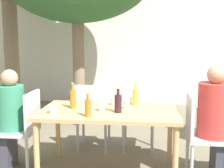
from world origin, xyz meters
name	(u,v)px	position (x,y,z in m)	size (l,w,h in m)	color
cafe_building_wall	(130,43)	(0.00, 3.85, 1.40)	(10.00, 0.08, 2.80)	silver
dining_table_front	(109,117)	(0.00, 0.00, 0.66)	(1.54, 0.91, 0.74)	tan
patio_chair_0	(24,125)	(-1.00, 0.00, 0.53)	(0.44, 0.44, 0.93)	#B2B2B7
patio_chair_1	(200,131)	(1.00, 0.00, 0.53)	(0.44, 0.44, 0.93)	#B2B2B7
patio_chair_2	(93,113)	(-0.31, 0.69, 0.53)	(0.44, 0.44, 0.93)	#B2B2B7
patio_chair_3	(138,114)	(0.31, 0.69, 0.53)	(0.44, 0.44, 0.93)	#B2B2B7
patio_chair_4	(212,105)	(1.40, 1.36, 0.53)	(0.44, 0.44, 0.93)	#B2B2B7
person_seated_0	(4,125)	(-1.25, 0.00, 0.52)	(0.56, 0.32, 1.18)	#383842
person_seated_1	(222,128)	(1.24, 0.00, 0.57)	(0.58, 0.37, 1.26)	#383842
wine_bottle_0	(118,103)	(0.11, -0.10, 0.85)	(0.08, 0.08, 0.27)	#331923
amber_bottle_1	(73,98)	(-0.42, 0.04, 0.85)	(0.07, 0.07, 0.29)	#9E661E
amber_bottle_2	(88,107)	(-0.18, -0.31, 0.84)	(0.06, 0.06, 0.25)	#9E661E
oil_cruet_3	(135,97)	(0.28, 0.29, 0.84)	(0.06, 0.06, 0.27)	gold
drinking_glass_0	(129,101)	(0.20, 0.35, 0.78)	(0.07, 0.07, 0.08)	white
drinking_glass_1	(102,106)	(-0.07, -0.05, 0.80)	(0.07, 0.07, 0.12)	silver
drinking_glass_2	(114,101)	(0.03, 0.27, 0.79)	(0.08, 0.08, 0.09)	silver
drinking_glass_3	(53,109)	(-0.57, -0.22, 0.79)	(0.08, 0.08, 0.10)	white
drinking_glass_4	(127,105)	(0.19, 0.09, 0.79)	(0.07, 0.07, 0.10)	silver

